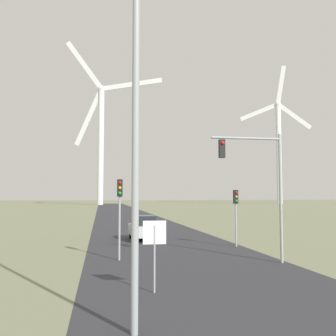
{
  "coord_description": "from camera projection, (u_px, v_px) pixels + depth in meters",
  "views": [
    {
      "loc": [
        -4.24,
        -4.37,
        3.3
      ],
      "look_at": [
        0.0,
        20.29,
        5.08
      ],
      "focal_mm": 42.0,
      "sensor_mm": 36.0,
      "label": 1
    }
  ],
  "objects": [
    {
      "name": "road_surface",
      "position": [
        133.0,
        221.0,
        51.97
      ],
      "size": [
        10.0,
        240.0,
        0.01
      ],
      "color": "#2D2D33",
      "rests_on": "ground"
    },
    {
      "name": "traffic_light_mast_overhead",
      "position": [
        258.0,
        172.0,
        19.46
      ],
      "size": [
        3.63,
        0.34,
        6.41
      ],
      "color": "#93999E",
      "rests_on": "ground"
    },
    {
      "name": "wind_turbine_center",
      "position": [
        279.0,
        142.0,
        167.73
      ],
      "size": [
        27.86,
        11.57,
        59.54
      ],
      "color": "silver",
      "rests_on": "ground"
    },
    {
      "name": "wind_turbine_left",
      "position": [
        101.0,
        131.0,
        147.9
      ],
      "size": [
        36.18,
        11.73,
        63.29
      ],
      "color": "silver",
      "rests_on": "ground"
    },
    {
      "name": "stop_sign_near",
      "position": [
        154.0,
        242.0,
        13.48
      ],
      "size": [
        0.81,
        0.07,
        2.45
      ],
      "color": "#93999E",
      "rests_on": "ground"
    },
    {
      "name": "car_approaching",
      "position": [
        143.0,
        228.0,
        29.5
      ],
      "size": [
        2.0,
        4.19,
        1.83
      ],
      "color": "#B7BCC1",
      "rests_on": "ground"
    },
    {
      "name": "traffic_light_post_near_right",
      "position": [
        236.0,
        205.0,
        25.67
      ],
      "size": [
        0.28,
        0.34,
        3.7
      ],
      "color": "#93999E",
      "rests_on": "ground"
    },
    {
      "name": "traffic_light_post_near_left",
      "position": [
        120.0,
        201.0,
        20.34
      ],
      "size": [
        0.28,
        0.34,
        4.16
      ],
      "color": "#93999E",
      "rests_on": "ground"
    },
    {
      "name": "streetlamp",
      "position": [
        136.0,
        52.0,
        9.81
      ],
      "size": [
        2.61,
        0.32,
        11.25
      ],
      "color": "#93999E",
      "rests_on": "ground"
    }
  ]
}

